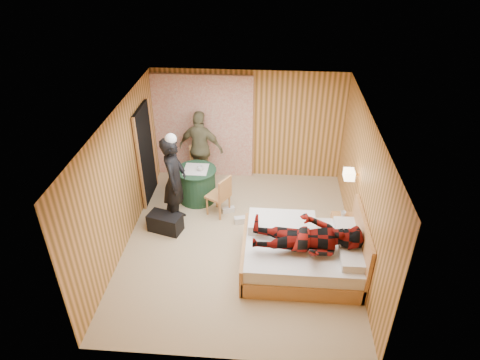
# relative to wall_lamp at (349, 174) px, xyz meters

# --- Properties ---
(floor) EXTENTS (4.20, 5.00, 0.01)m
(floor) POSITION_rel_wall_lamp_xyz_m (-1.92, -0.45, -1.30)
(floor) COLOR tan
(floor) RESTS_ON ground
(ceiling) EXTENTS (4.20, 5.00, 0.01)m
(ceiling) POSITION_rel_wall_lamp_xyz_m (-1.92, -0.45, 1.20)
(ceiling) COLOR white
(ceiling) RESTS_ON wall_back
(wall_back) EXTENTS (4.20, 0.02, 2.50)m
(wall_back) POSITION_rel_wall_lamp_xyz_m (-1.92, 2.05, -0.05)
(wall_back) COLOR tan
(wall_back) RESTS_ON floor
(wall_left) EXTENTS (0.02, 5.00, 2.50)m
(wall_left) POSITION_rel_wall_lamp_xyz_m (-4.02, -0.45, -0.05)
(wall_left) COLOR tan
(wall_left) RESTS_ON floor
(wall_right) EXTENTS (0.02, 5.00, 2.50)m
(wall_right) POSITION_rel_wall_lamp_xyz_m (0.18, -0.45, -0.05)
(wall_right) COLOR tan
(wall_right) RESTS_ON floor
(curtain) EXTENTS (2.20, 0.08, 2.40)m
(curtain) POSITION_rel_wall_lamp_xyz_m (-2.92, 1.98, -0.10)
(curtain) COLOR beige
(curtain) RESTS_ON floor
(doorway) EXTENTS (0.06, 0.90, 2.05)m
(doorway) POSITION_rel_wall_lamp_xyz_m (-3.98, 0.95, -0.28)
(doorway) COLOR black
(doorway) RESTS_ON floor
(wall_lamp) EXTENTS (0.26, 0.24, 0.16)m
(wall_lamp) POSITION_rel_wall_lamp_xyz_m (0.00, 0.00, 0.00)
(wall_lamp) COLOR gold
(wall_lamp) RESTS_ON wall_right
(bed) EXTENTS (2.00, 1.56, 1.07)m
(bed) POSITION_rel_wall_lamp_xyz_m (-0.80, -1.03, -0.99)
(bed) COLOR tan
(bed) RESTS_ON floor
(nightstand) EXTENTS (0.41, 0.56, 0.54)m
(nightstand) POSITION_rel_wall_lamp_xyz_m (-0.04, -0.35, -1.02)
(nightstand) COLOR tan
(nightstand) RESTS_ON floor
(round_table) EXTENTS (0.84, 0.84, 0.75)m
(round_table) POSITION_rel_wall_lamp_xyz_m (-2.94, 0.90, -0.92)
(round_table) COLOR #1F4428
(round_table) RESTS_ON floor
(chair_far) EXTENTS (0.54, 0.54, 0.93)m
(chair_far) POSITION_rel_wall_lamp_xyz_m (-2.97, 1.56, -0.76)
(chair_far) COLOR tan
(chair_far) RESTS_ON floor
(chair_near) EXTENTS (0.55, 0.55, 0.88)m
(chair_near) POSITION_rel_wall_lamp_xyz_m (-2.36, 0.38, -0.79)
(chair_near) COLOR tan
(chair_near) RESTS_ON floor
(duffel_bag) EXTENTS (0.70, 0.50, 0.36)m
(duffel_bag) POSITION_rel_wall_lamp_xyz_m (-3.38, -0.21, -1.12)
(duffel_bag) COLOR black
(duffel_bag) RESTS_ON floor
(sneaker_left) EXTENTS (0.27, 0.18, 0.11)m
(sneaker_left) POSITION_rel_wall_lamp_xyz_m (-2.23, 0.47, -1.24)
(sneaker_left) COLOR silver
(sneaker_left) RESTS_ON floor
(sneaker_right) EXTENTS (0.31, 0.18, 0.13)m
(sneaker_right) POSITION_rel_wall_lamp_xyz_m (-1.93, 0.14, -1.23)
(sneaker_right) COLOR silver
(sneaker_right) RESTS_ON floor
(woman_standing) EXTENTS (0.45, 0.67, 1.84)m
(woman_standing) POSITION_rel_wall_lamp_xyz_m (-3.21, 0.13, -0.38)
(woman_standing) COLOR black
(woman_standing) RESTS_ON floor
(man_at_table) EXTENTS (1.08, 0.63, 1.72)m
(man_at_table) POSITION_rel_wall_lamp_xyz_m (-2.94, 1.61, -0.44)
(man_at_table) COLOR #6F6B4A
(man_at_table) RESTS_ON floor
(man_on_bed) EXTENTS (0.86, 0.67, 1.77)m
(man_on_bed) POSITION_rel_wall_lamp_xyz_m (-0.77, -1.26, -0.33)
(man_on_bed) COLOR maroon
(man_on_bed) RESTS_ON bed
(book_lower) EXTENTS (0.17, 0.22, 0.02)m
(book_lower) POSITION_rel_wall_lamp_xyz_m (-0.04, -0.40, -0.75)
(book_lower) COLOR silver
(book_lower) RESTS_ON nightstand
(book_upper) EXTENTS (0.26, 0.28, 0.02)m
(book_upper) POSITION_rel_wall_lamp_xyz_m (-0.04, -0.40, -0.73)
(book_upper) COLOR silver
(book_upper) RESTS_ON nightstand
(cup_nightstand) EXTENTS (0.13, 0.13, 0.09)m
(cup_nightstand) POSITION_rel_wall_lamp_xyz_m (-0.04, -0.22, -0.71)
(cup_nightstand) COLOR silver
(cup_nightstand) RESTS_ON nightstand
(cup_table) EXTENTS (0.13, 0.13, 0.10)m
(cup_table) POSITION_rel_wall_lamp_xyz_m (-2.84, 0.85, -0.50)
(cup_table) COLOR silver
(cup_table) RESTS_ON round_table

